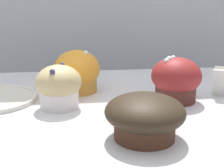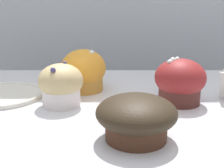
% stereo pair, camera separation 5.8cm
% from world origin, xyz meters
% --- Properties ---
extents(wall_back, '(3.20, 0.10, 1.80)m').
position_xyz_m(wall_back, '(0.00, 0.60, 0.90)').
color(wall_back, '#B2B7BC').
rests_on(wall_back, ground).
extents(muffin_front_center, '(0.10, 0.10, 0.09)m').
position_xyz_m(muffin_front_center, '(-0.15, 0.13, 0.94)').
color(muffin_front_center, '#C68532').
rests_on(muffin_front_center, display_counter).
extents(muffin_back_left, '(0.09, 0.09, 0.08)m').
position_xyz_m(muffin_back_left, '(-0.18, 0.03, 0.94)').
color(muffin_back_left, silver).
rests_on(muffin_back_left, display_counter).
extents(muffin_back_right, '(0.10, 0.10, 0.09)m').
position_xyz_m(muffin_back_right, '(0.05, 0.04, 0.94)').
color(muffin_back_right, '#4F2520').
rests_on(muffin_back_right, display_counter).
extents(muffin_front_left, '(0.12, 0.12, 0.07)m').
position_xyz_m(muffin_front_left, '(-0.05, -0.12, 0.93)').
color(muffin_front_left, '#46281A').
rests_on(muffin_front_left, display_counter).
extents(serving_plate, '(0.17, 0.17, 0.01)m').
position_xyz_m(serving_plate, '(-0.31, 0.08, 0.90)').
color(serving_plate, beige).
rests_on(serving_plate, display_counter).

